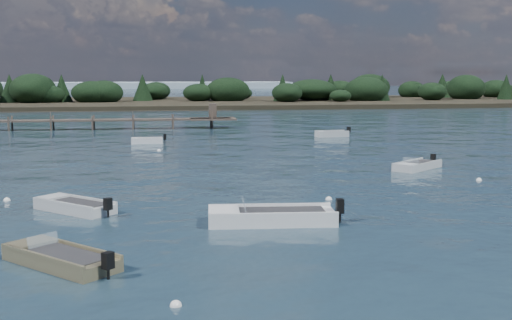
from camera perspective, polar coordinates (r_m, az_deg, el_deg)
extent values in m
plane|color=#162834|center=(83.08, -7.34, 3.52)|extent=(400.00, 400.00, 0.00)
cube|color=silver|center=(26.27, 1.41, -5.40)|extent=(5.29, 2.36, 0.75)
cube|color=silver|center=(26.07, -2.89, -4.52)|extent=(1.38, 1.84, 0.15)
cube|color=#28282B|center=(26.24, 2.31, -4.63)|extent=(3.62, 1.84, 0.13)
cube|color=silver|center=(25.30, 1.60, -4.89)|extent=(5.14, 0.57, 0.15)
cube|color=silver|center=(27.05, 1.23, -4.06)|extent=(5.14, 0.57, 0.15)
cube|color=black|center=(26.56, 7.47, -4.06)|extent=(0.33, 0.39, 0.59)
cylinder|color=black|center=(26.67, 7.45, -5.14)|extent=(0.12, 0.12, 0.59)
cube|color=silver|center=(26.04, -1.08, -3.94)|extent=(0.29, 1.40, 0.45)
cube|color=#6F674A|center=(21.60, -16.95, -8.71)|extent=(4.03, 4.10, 0.64)
cube|color=#6F674A|center=(22.77, -19.37, -6.99)|extent=(1.70, 1.69, 0.13)
cube|color=#28282B|center=(21.25, -16.45, -8.11)|extent=(2.88, 2.91, 0.11)
cube|color=#6F674A|center=(21.10, -18.59, -8.11)|extent=(3.00, 3.09, 0.13)
cube|color=#6F674A|center=(21.91, -15.46, -7.40)|extent=(3.00, 3.09, 0.13)
cube|color=black|center=(19.71, -13.02, -8.70)|extent=(0.40, 0.40, 0.50)
cylinder|color=black|center=(19.83, -12.98, -9.91)|extent=(0.13, 0.13, 0.50)
cube|color=silver|center=(22.17, -18.43, -6.75)|extent=(0.90, 0.88, 0.38)
cube|color=#AEB4B5|center=(61.68, 6.75, 2.16)|extent=(3.21, 1.66, 0.72)
cube|color=#AEB4B5|center=(61.18, 5.76, 2.52)|extent=(0.89, 1.20, 0.14)
cube|color=#28282B|center=(61.75, 6.97, 2.47)|extent=(2.20, 1.27, 0.12)
cube|color=#AEB4B5|center=(61.14, 6.97, 2.50)|extent=(3.05, 0.56, 0.14)
cube|color=#AEB4B5|center=(62.15, 6.55, 2.59)|extent=(3.05, 0.56, 0.14)
cube|color=black|center=(62.36, 8.24, 2.69)|extent=(0.33, 0.38, 0.56)
cylinder|color=black|center=(62.41, 8.23, 2.24)|extent=(0.12, 0.12, 0.56)
cube|color=#AEB4B5|center=(42.06, 14.14, -0.67)|extent=(3.93, 3.57, 0.60)
cube|color=#AEB4B5|center=(40.73, 13.18, -0.41)|extent=(1.55, 1.61, 0.12)
cube|color=#28282B|center=(42.29, 14.35, -0.24)|extent=(2.78, 2.56, 0.10)
cube|color=#AEB4B5|center=(41.70, 14.98, -0.28)|extent=(3.08, 2.51, 0.12)
cube|color=#AEB4B5|center=(42.33, 13.35, -0.11)|extent=(3.08, 2.51, 0.12)
cube|color=black|center=(43.86, 15.48, 0.23)|extent=(0.37, 0.38, 0.47)
cylinder|color=black|center=(43.92, 15.46, -0.31)|extent=(0.12, 0.12, 0.47)
cube|color=silver|center=(41.24, 13.61, -0.03)|extent=(0.77, 0.90, 0.36)
cube|color=#AEB4B5|center=(29.57, -15.81, -4.23)|extent=(3.82, 3.73, 0.64)
cube|color=#AEB4B5|center=(30.62, -17.60, -3.17)|extent=(1.59, 1.60, 0.13)
cube|color=#28282B|center=(29.27, -15.44, -3.73)|extent=(2.72, 2.66, 0.11)
cube|color=#AEB4B5|center=(29.07, -16.87, -3.72)|extent=(2.89, 2.74, 0.13)
cube|color=#AEB4B5|center=(29.92, -14.83, -3.32)|extent=(2.89, 2.74, 0.13)
cube|color=black|center=(27.89, -13.03, -3.83)|extent=(0.40, 0.40, 0.51)
cylinder|color=black|center=(27.98, -13.00, -4.72)|extent=(0.13, 0.13, 0.51)
cube|color=silver|center=(56.22, -9.67, 1.54)|extent=(2.69, 1.11, 0.62)
cube|color=silver|center=(56.19, -10.71, 1.89)|extent=(0.66, 0.97, 0.12)
cube|color=#28282B|center=(56.19, -9.45, 1.84)|extent=(1.83, 0.89, 0.11)
cube|color=silver|center=(55.70, -9.67, 1.86)|extent=(2.67, 0.15, 0.12)
cube|color=silver|center=(56.66, -9.68, 1.96)|extent=(2.67, 0.15, 0.12)
cube|color=black|center=(56.20, -8.11, 2.06)|extent=(0.25, 0.31, 0.49)
cylinder|color=black|center=(56.24, -8.11, 1.62)|extent=(0.09, 0.09, 0.49)
sphere|color=white|center=(17.43, -7.14, -12.76)|extent=(0.32, 0.32, 0.32)
sphere|color=white|center=(31.22, 6.49, -3.53)|extent=(0.32, 0.32, 0.32)
sphere|color=white|center=(33.01, -21.27, -3.39)|extent=(0.32, 0.32, 0.32)
sphere|color=white|center=(38.66, 19.21, -1.73)|extent=(0.32, 0.32, 0.32)
sphere|color=white|center=(50.77, -8.61, 0.80)|extent=(0.32, 0.32, 0.32)
cube|color=#4E4239|center=(71.28, -3.86, 3.67)|extent=(5.00, 3.20, 0.18)
cube|color=#4E4239|center=(71.22, -3.87, 4.39)|extent=(0.80, 0.80, 1.60)
cylinder|color=#4E4239|center=(71.85, -21.13, 2.72)|extent=(0.20, 0.20, 2.20)
cylinder|color=#4E4239|center=(73.51, -20.85, 2.83)|extent=(0.20, 0.20, 2.20)
cylinder|color=#4E4239|center=(71.06, -17.77, 2.82)|extent=(0.20, 0.20, 2.20)
cylinder|color=#4E4239|center=(72.75, -17.56, 2.93)|extent=(0.20, 0.20, 2.20)
cylinder|color=#4E4239|center=(70.53, -14.34, 2.91)|extent=(0.20, 0.20, 2.20)
cylinder|color=#4E4239|center=(72.22, -14.21, 3.03)|extent=(0.20, 0.20, 2.20)
cylinder|color=#4E4239|center=(70.25, -10.87, 3.00)|extent=(0.20, 0.20, 2.20)
cylinder|color=#4E4239|center=(71.95, -10.82, 3.11)|extent=(0.20, 0.20, 2.20)
cylinder|color=#4E4239|center=(70.23, -7.38, 3.07)|extent=(0.20, 0.20, 2.20)
cylinder|color=#4E4239|center=(71.93, -7.42, 3.18)|extent=(0.20, 0.20, 2.20)
cylinder|color=#4E4239|center=(70.47, -3.91, 3.13)|extent=(0.20, 0.20, 2.20)
cylinder|color=#4E4239|center=(72.17, -4.03, 3.24)|extent=(0.20, 0.20, 2.20)
cube|color=black|center=(125.95, 3.63, 5.00)|extent=(190.00, 40.00, 1.60)
ellipsoid|color=black|center=(125.85, 3.64, 6.27)|extent=(180.50, 36.00, 4.40)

